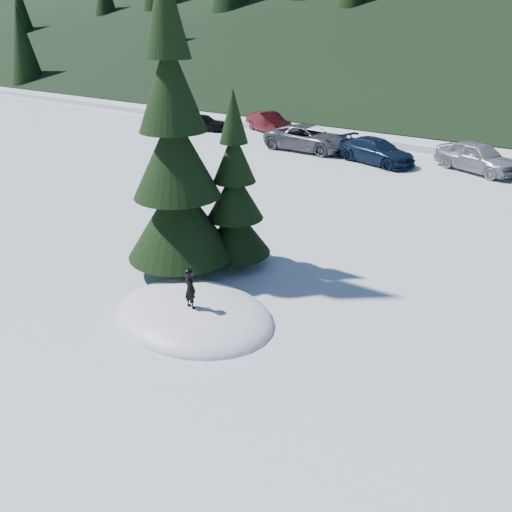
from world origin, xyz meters
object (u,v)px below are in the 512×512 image
Objects in this scene: car_0 at (203,122)px; spruce_tall at (176,165)px; car_3 at (376,151)px; car_4 at (478,157)px; spruce_short at (235,201)px; child_skier at (190,289)px; car_1 at (269,122)px; car_2 at (308,138)px.

spruce_tall is at bearing -160.83° from car_0.
car_3 is 1.02× the size of car_4.
spruce_short is 15.09m from car_3.
child_skier is 26.07m from car_1.
car_1 is at bearing -54.42° from child_skier.
car_3 is 5.22m from car_4.
child_skier is at bearing -162.07° from car_4.
car_2 is at bearing -100.76° from car_1.
spruce_short is at bearing -157.51° from car_3.
car_1 reaches higher than car_3.
spruce_short is 1.27× the size of car_1.
car_4 reaches higher than car_0.
spruce_short is 5.40× the size of child_skier.
spruce_short reaches higher than car_4.
spruce_tall is 2.04× the size of car_1.
spruce_tall is 1.85× the size of car_3.
car_0 is 0.77× the size of car_3.
car_4 is at bearing -90.42° from child_skier.
car_1 is 10.89m from car_3.
car_4 is (15.17, -2.46, 0.08)m from car_1.
spruce_tall reaches higher than car_1.
spruce_tall is 18.35m from car_4.
car_0 is at bearing 135.05° from spruce_short.
child_skier is at bearing -154.80° from car_3.
car_0 is at bearing -43.92° from child_skier.
car_4 is at bearing 77.33° from spruce_tall.
spruce_short is 0.99× the size of car_2.
spruce_tall is 1.60× the size of spruce_short.
spruce_tall is 16.53m from car_3.
car_3 is (10.16, -3.92, -0.02)m from car_1.
car_4 is at bearing -77.49° from car_1.
spruce_short is at bearing -125.31° from car_1.
car_3 is (-2.02, 14.88, -1.43)m from spruce_short.
spruce_short reaches higher than car_1.
car_0 is (-16.34, 16.31, -1.49)m from spruce_short.
child_skier is 19.88m from car_4.
car_0 is 0.66× the size of car_2.
car_3 is at bearing 97.74° from spruce_short.
car_4 reaches higher than car_1.
child_skier is 0.24× the size of car_1.
spruce_short reaches higher than child_skier.
car_2 is 1.17× the size of car_3.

